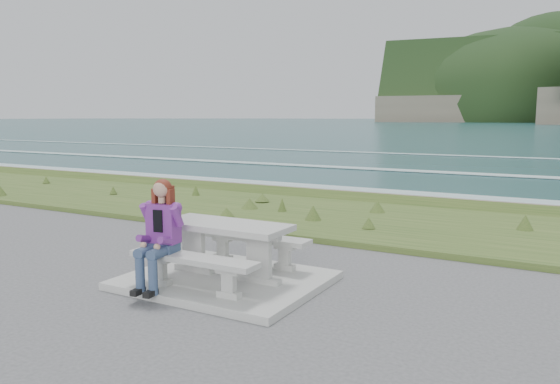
{
  "coord_description": "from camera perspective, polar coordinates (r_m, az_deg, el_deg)",
  "views": [
    {
      "loc": [
        4.18,
        -5.94,
        2.28
      ],
      "look_at": [
        0.18,
        1.2,
        1.14
      ],
      "focal_mm": 35.0,
      "sensor_mm": 36.0,
      "label": 1
    }
  ],
  "objects": [
    {
      "name": "shore_drop",
      "position": [
        14.64,
        12.29,
        -1.2
      ],
      "size": [
        160.0,
        0.8,
        2.2
      ],
      "primitive_type": "cube",
      "color": "#665D4C",
      "rests_on": "ground"
    },
    {
      "name": "grass_verge",
      "position": [
        11.93,
        8.2,
        -3.15
      ],
      "size": [
        160.0,
        4.5,
        0.22
      ],
      "primitive_type": "cube",
      "color": "#2E4D1C",
      "rests_on": "ground"
    },
    {
      "name": "bench_landward",
      "position": [
        6.95,
        -9.08,
        -7.41
      ],
      "size": [
        1.8,
        0.35,
        0.45
      ],
      "color": "#ABACA6",
      "rests_on": "concrete_slab"
    },
    {
      "name": "ocean",
      "position": [
        31.57,
        21.4,
        0.07
      ],
      "size": [
        1600.0,
        1600.0,
        0.09
      ],
      "color": "#1B484C",
      "rests_on": "ground"
    },
    {
      "name": "concrete_slab",
      "position": [
        7.6,
        -5.71,
        -9.15
      ],
      "size": [
        2.6,
        2.1,
        0.1
      ],
      "primitive_type": "cube",
      "color": "#ABACA6",
      "rests_on": "ground"
    },
    {
      "name": "seated_woman",
      "position": [
        7.1,
        -12.69,
        -5.83
      ],
      "size": [
        0.46,
        0.72,
        1.39
      ],
      "rotation": [
        0.0,
        0.0,
        0.12
      ],
      "color": "navy",
      "rests_on": "concrete_slab"
    },
    {
      "name": "picnic_table",
      "position": [
        7.44,
        -5.77,
        -4.48
      ],
      "size": [
        1.8,
        0.75,
        0.75
      ],
      "color": "#ABACA6",
      "rests_on": "concrete_slab"
    },
    {
      "name": "bench_seaward",
      "position": [
        8.06,
        -2.88,
        -5.19
      ],
      "size": [
        1.8,
        0.35,
        0.45
      ],
      "color": "#ABACA6",
      "rests_on": "concrete_slab"
    }
  ]
}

